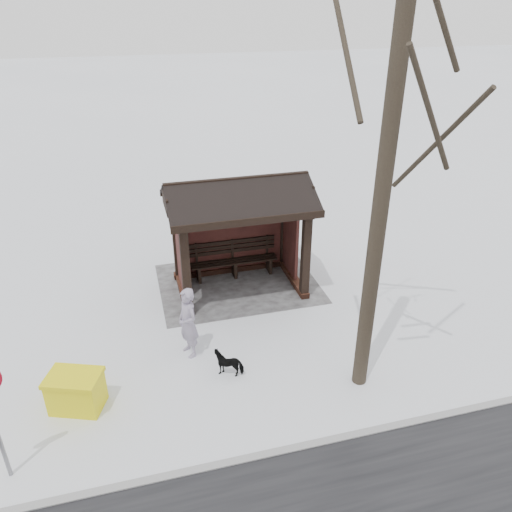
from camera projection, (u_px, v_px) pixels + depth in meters
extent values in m
plane|color=white|center=(240.00, 287.00, 13.43)|extent=(120.00, 120.00, 0.00)
cube|color=gray|center=(313.00, 444.00, 8.72)|extent=(120.00, 0.15, 0.06)
cube|color=gray|center=(238.00, 283.00, 13.60)|extent=(4.20, 3.20, 0.02)
cube|color=#3B1F15|center=(232.00, 269.00, 14.16)|extent=(3.30, 0.22, 0.16)
cube|color=#3B1F15|center=(293.00, 277.00, 13.74)|extent=(0.22, 2.10, 0.16)
cube|color=#3B1F15|center=(184.00, 292.00, 13.05)|extent=(0.22, 2.10, 0.16)
cube|color=black|center=(306.00, 258.00, 12.47)|extent=(0.20, 0.20, 2.30)
cube|color=black|center=(186.00, 273.00, 11.78)|extent=(0.20, 0.20, 2.30)
cube|color=black|center=(283.00, 229.00, 14.01)|extent=(0.20, 0.20, 2.30)
cube|color=black|center=(177.00, 241.00, 13.32)|extent=(0.20, 0.20, 2.30)
cube|color=black|center=(231.00, 232.00, 13.63)|extent=(2.80, 0.08, 2.14)
cube|color=black|center=(290.00, 235.00, 13.47)|extent=(0.08, 1.17, 2.14)
cube|color=black|center=(179.00, 248.00, 12.78)|extent=(0.08, 1.17, 2.14)
cube|color=black|center=(247.00, 220.00, 11.56)|extent=(3.40, 0.20, 0.18)
cube|color=black|center=(230.00, 193.00, 13.10)|extent=(3.40, 0.20, 0.18)
cylinder|color=black|center=(384.00, 181.00, 8.20)|extent=(0.29, 0.29, 8.55)
imported|color=#91879E|center=(188.00, 323.00, 10.58)|extent=(0.57, 0.69, 1.62)
imported|color=black|center=(229.00, 362.00, 10.29)|extent=(0.70, 0.51, 0.54)
cube|color=yellow|center=(76.00, 393.00, 9.38)|extent=(1.10, 0.92, 0.68)
cube|color=yellow|center=(73.00, 378.00, 9.20)|extent=(1.17, 0.99, 0.08)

